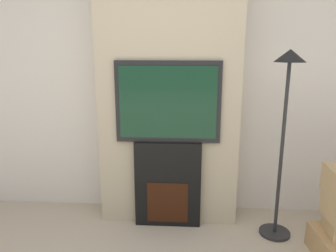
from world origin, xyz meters
The scene contains 5 objects.
wall_back centered at (0.00, 2.03, 1.35)m, with size 6.00×0.06×2.70m.
chimney_breast centered at (0.00, 1.83, 1.35)m, with size 1.27×0.33×2.70m.
fireplace centered at (0.00, 1.67, 0.40)m, with size 0.60×0.15×0.81m.
television centered at (0.00, 1.67, 1.17)m, with size 0.92×0.07×0.72m.
floor_lamp centered at (0.97, 1.54, 1.15)m, with size 0.27×0.27×1.62m.
Camera 1 is at (0.18, -1.14, 1.66)m, focal length 35.00 mm.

